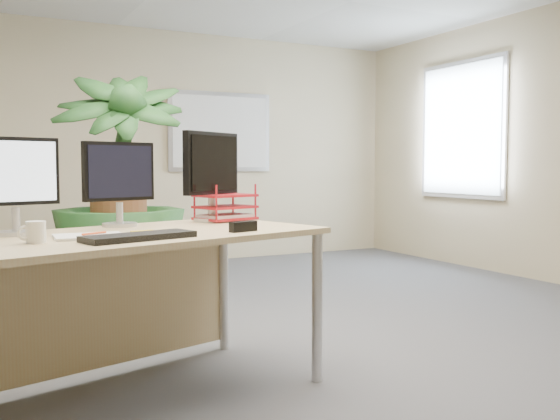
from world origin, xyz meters
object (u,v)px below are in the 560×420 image
desk (90,271)px  monitor_left (15,179)px  monitor_right (119,178)px  floor_plant (119,220)px

desk → monitor_left: 0.54m
desk → monitor_right: monitor_right is taller
monitor_left → monitor_right: 0.56m
desk → monitor_right: bearing=54.0°
floor_plant → monitor_right: (-0.27, -1.23, 0.32)m
desk → monitor_left: (-0.31, 0.09, 0.43)m
floor_plant → monitor_left: size_ratio=3.33×
desk → floor_plant: bearing=72.3°
floor_plant → monitor_left: (-0.79, -1.43, 0.33)m
floor_plant → desk: bearing=-107.7°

